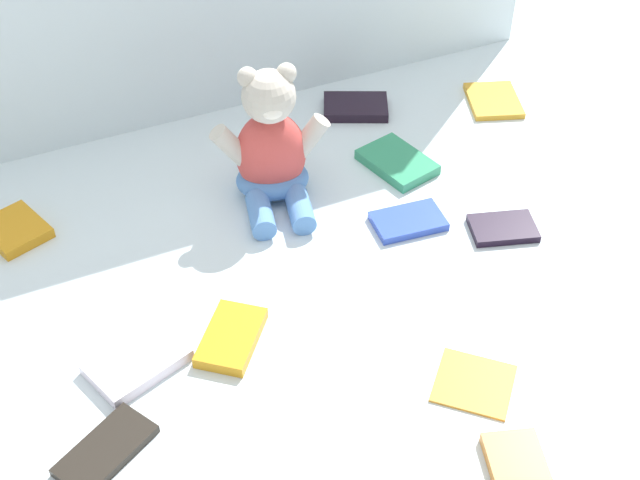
{
  "coord_description": "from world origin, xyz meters",
  "views": [
    {
      "loc": [
        -0.38,
        -0.96,
        0.96
      ],
      "look_at": [
        0.01,
        -0.1,
        0.1
      ],
      "focal_mm": 48.81,
      "sensor_mm": 36.0,
      "label": 1
    }
  ],
  "objects_px": {
    "book_case_6": "(408,221)",
    "teddy_bear": "(272,150)",
    "book_case_1": "(356,107)",
    "book_case_8": "(503,228)",
    "book_case_4": "(397,162)",
    "book_case_5": "(231,337)",
    "book_case_2": "(517,464)",
    "book_case_10": "(137,362)",
    "book_case_0": "(493,101)",
    "book_case_3": "(106,450)",
    "book_case_9": "(474,383)",
    "book_case_7": "(15,230)"
  },
  "relations": [
    {
      "from": "book_case_1",
      "to": "book_case_8",
      "type": "xyz_separation_m",
      "value": [
        0.07,
        -0.42,
        -0.0
      ]
    },
    {
      "from": "book_case_3",
      "to": "book_case_7",
      "type": "distance_m",
      "value": 0.48
    },
    {
      "from": "teddy_bear",
      "to": "book_case_3",
      "type": "relative_size",
      "value": 1.88
    },
    {
      "from": "book_case_0",
      "to": "book_case_3",
      "type": "distance_m",
      "value": 1.03
    },
    {
      "from": "book_case_2",
      "to": "teddy_bear",
      "type": "bearing_deg",
      "value": -65.79
    },
    {
      "from": "book_case_3",
      "to": "book_case_8",
      "type": "bearing_deg",
      "value": -107.43
    },
    {
      "from": "book_case_5",
      "to": "book_case_1",
      "type": "bearing_deg",
      "value": -93.79
    },
    {
      "from": "book_case_4",
      "to": "book_case_5",
      "type": "distance_m",
      "value": 0.5
    },
    {
      "from": "book_case_1",
      "to": "book_case_6",
      "type": "xyz_separation_m",
      "value": [
        -0.07,
        -0.34,
        -0.0
      ]
    },
    {
      "from": "teddy_bear",
      "to": "book_case_4",
      "type": "distance_m",
      "value": 0.25
    },
    {
      "from": "book_case_10",
      "to": "book_case_5",
      "type": "bearing_deg",
      "value": 65.51
    },
    {
      "from": "book_case_8",
      "to": "book_case_9",
      "type": "height_order",
      "value": "book_case_8"
    },
    {
      "from": "book_case_4",
      "to": "book_case_7",
      "type": "bearing_deg",
      "value": -22.28
    },
    {
      "from": "book_case_5",
      "to": "book_case_9",
      "type": "distance_m",
      "value": 0.35
    },
    {
      "from": "book_case_0",
      "to": "book_case_5",
      "type": "xyz_separation_m",
      "value": [
        -0.69,
        -0.38,
        0.0
      ]
    },
    {
      "from": "book_case_1",
      "to": "book_case_0",
      "type": "bearing_deg",
      "value": 96.07
    },
    {
      "from": "book_case_0",
      "to": "teddy_bear",
      "type": "bearing_deg",
      "value": -151.24
    },
    {
      "from": "teddy_bear",
      "to": "book_case_9",
      "type": "xyz_separation_m",
      "value": [
        0.09,
        -0.51,
        -0.09
      ]
    },
    {
      "from": "book_case_1",
      "to": "book_case_6",
      "type": "height_order",
      "value": "book_case_1"
    },
    {
      "from": "book_case_7",
      "to": "book_case_9",
      "type": "bearing_deg",
      "value": 112.47
    },
    {
      "from": "book_case_5",
      "to": "book_case_10",
      "type": "bearing_deg",
      "value": 33.78
    },
    {
      "from": "book_case_5",
      "to": "book_case_10",
      "type": "height_order",
      "value": "same"
    },
    {
      "from": "book_case_6",
      "to": "teddy_bear",
      "type": "bearing_deg",
      "value": 51.31
    },
    {
      "from": "book_case_9",
      "to": "book_case_5",
      "type": "bearing_deg",
      "value": 95.99
    },
    {
      "from": "teddy_bear",
      "to": "book_case_5",
      "type": "distance_m",
      "value": 0.36
    },
    {
      "from": "book_case_0",
      "to": "book_case_3",
      "type": "height_order",
      "value": "book_case_3"
    },
    {
      "from": "book_case_0",
      "to": "book_case_5",
      "type": "distance_m",
      "value": 0.79
    },
    {
      "from": "book_case_4",
      "to": "book_case_7",
      "type": "xyz_separation_m",
      "value": [
        -0.66,
        0.1,
        -0.0
      ]
    },
    {
      "from": "teddy_bear",
      "to": "book_case_10",
      "type": "xyz_separation_m",
      "value": [
        -0.32,
        -0.28,
        -0.08
      ]
    },
    {
      "from": "book_case_6",
      "to": "book_case_10",
      "type": "distance_m",
      "value": 0.51
    },
    {
      "from": "book_case_9",
      "to": "book_case_10",
      "type": "xyz_separation_m",
      "value": [
        -0.42,
        0.23,
        0.01
      ]
    },
    {
      "from": "book_case_4",
      "to": "book_case_8",
      "type": "distance_m",
      "value": 0.24
    },
    {
      "from": "book_case_1",
      "to": "book_case_2",
      "type": "height_order",
      "value": "book_case_1"
    },
    {
      "from": "book_case_8",
      "to": "book_case_7",
      "type": "bearing_deg",
      "value": -96.79
    },
    {
      "from": "book_case_6",
      "to": "book_case_7",
      "type": "xyz_separation_m",
      "value": [
        -0.6,
        0.25,
        0.0
      ]
    },
    {
      "from": "book_case_0",
      "to": "book_case_2",
      "type": "xyz_separation_m",
      "value": [
        -0.43,
        -0.73,
        0.0
      ]
    },
    {
      "from": "teddy_bear",
      "to": "book_case_1",
      "type": "relative_size",
      "value": 1.97
    },
    {
      "from": "book_case_3",
      "to": "book_case_0",
      "type": "bearing_deg",
      "value": -91.41
    },
    {
      "from": "book_case_4",
      "to": "book_case_10",
      "type": "xyz_separation_m",
      "value": [
        -0.56,
        -0.26,
        -0.0
      ]
    },
    {
      "from": "book_case_6",
      "to": "book_case_9",
      "type": "distance_m",
      "value": 0.35
    },
    {
      "from": "book_case_1",
      "to": "book_case_3",
      "type": "bearing_deg",
      "value": -23.4
    },
    {
      "from": "book_case_8",
      "to": "book_case_5",
      "type": "bearing_deg",
      "value": -67.92
    },
    {
      "from": "book_case_3",
      "to": "book_case_7",
      "type": "height_order",
      "value": "book_case_7"
    },
    {
      "from": "book_case_2",
      "to": "book_case_5",
      "type": "bearing_deg",
      "value": -35.86
    },
    {
      "from": "book_case_7",
      "to": "book_case_8",
      "type": "bearing_deg",
      "value": 136.63
    },
    {
      "from": "book_case_0",
      "to": "book_case_2",
      "type": "height_order",
      "value": "book_case_2"
    },
    {
      "from": "teddy_bear",
      "to": "book_case_2",
      "type": "bearing_deg",
      "value": -70.64
    },
    {
      "from": "book_case_3",
      "to": "book_case_7",
      "type": "xyz_separation_m",
      "value": [
        -0.03,
        0.48,
        0.0
      ]
    },
    {
      "from": "book_case_1",
      "to": "book_case_10",
      "type": "xyz_separation_m",
      "value": [
        -0.57,
        -0.45,
        0.0
      ]
    },
    {
      "from": "book_case_1",
      "to": "book_case_5",
      "type": "bearing_deg",
      "value": -18.06
    }
  ]
}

